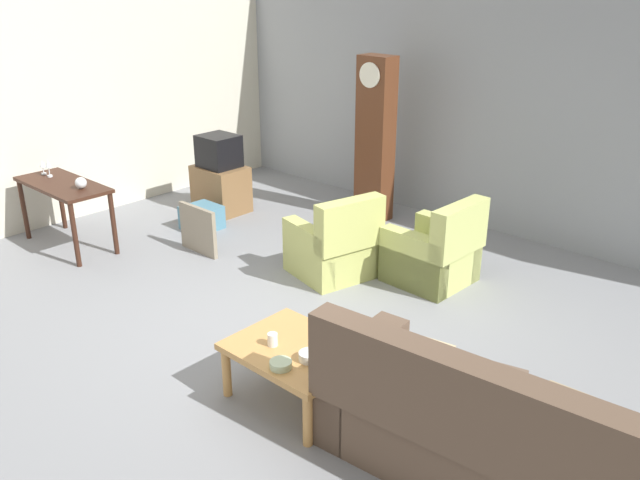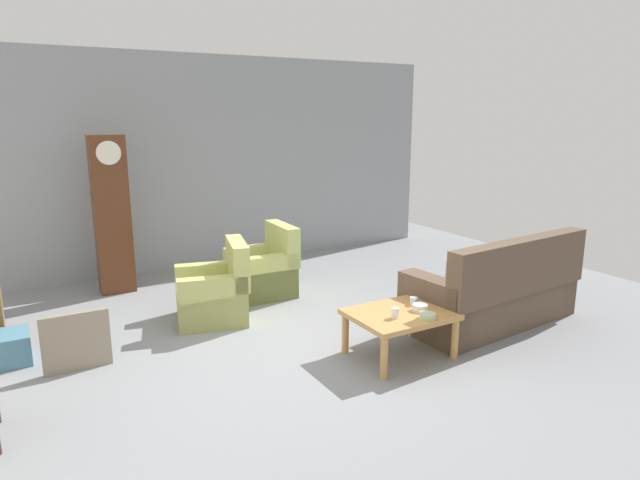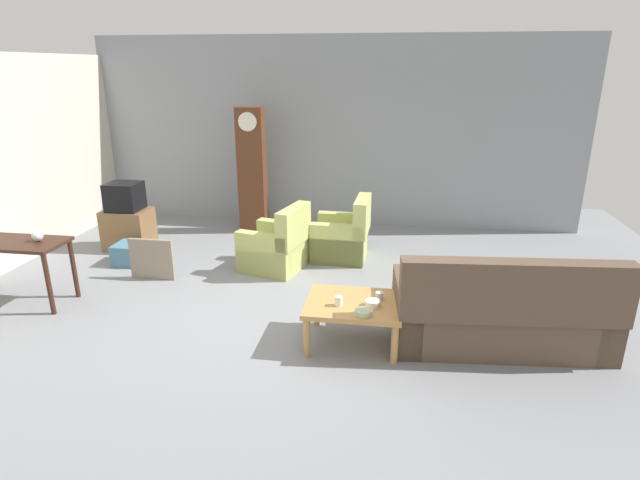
{
  "view_description": "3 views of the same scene",
  "coord_description": "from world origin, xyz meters",
  "px_view_note": "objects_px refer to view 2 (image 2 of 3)",
  "views": [
    {
      "loc": [
        3.7,
        -3.59,
        3.02
      ],
      "look_at": [
        0.07,
        0.37,
        0.81
      ],
      "focal_mm": 36.85,
      "sensor_mm": 36.0,
      "label": 1
    },
    {
      "loc": [
        -2.45,
        -4.65,
        2.34
      ],
      "look_at": [
        0.53,
        0.53,
        0.97
      ],
      "focal_mm": 30.98,
      "sensor_mm": 36.0,
      "label": 2
    },
    {
      "loc": [
        1.12,
        -5.26,
        2.7
      ],
      "look_at": [
        0.29,
        0.14,
        0.82
      ],
      "focal_mm": 28.55,
      "sensor_mm": 36.0,
      "label": 3
    }
  ],
  "objects_px": {
    "framed_picture_leaning": "(76,342)",
    "bowl_shallow_green": "(427,316)",
    "cup_blue_rimmed": "(414,301)",
    "storage_box_blue": "(6,349)",
    "cup_white_porcelain": "(395,313)",
    "bowl_white_stacked": "(420,307)",
    "coffee_table_wood": "(400,318)",
    "armchair_olive_near": "(215,294)",
    "grandfather_clock": "(112,215)",
    "couch_floral": "(495,294)",
    "armchair_olive_far": "(264,272)"
  },
  "relations": [
    {
      "from": "cup_blue_rimmed",
      "to": "bowl_white_stacked",
      "type": "relative_size",
      "value": 0.52
    },
    {
      "from": "armchair_olive_near",
      "to": "cup_white_porcelain",
      "type": "height_order",
      "value": "armchair_olive_near"
    },
    {
      "from": "couch_floral",
      "to": "grandfather_clock",
      "type": "height_order",
      "value": "grandfather_clock"
    },
    {
      "from": "coffee_table_wood",
      "to": "bowl_shallow_green",
      "type": "relative_size",
      "value": 6.08
    },
    {
      "from": "storage_box_blue",
      "to": "cup_white_porcelain",
      "type": "distance_m",
      "value": 3.73
    },
    {
      "from": "armchair_olive_far",
      "to": "bowl_white_stacked",
      "type": "relative_size",
      "value": 6.13
    },
    {
      "from": "armchair_olive_near",
      "to": "cup_blue_rimmed",
      "type": "xyz_separation_m",
      "value": [
        1.49,
        -1.74,
        0.19
      ]
    },
    {
      "from": "armchair_olive_near",
      "to": "framed_picture_leaning",
      "type": "relative_size",
      "value": 1.58
    },
    {
      "from": "couch_floral",
      "to": "grandfather_clock",
      "type": "distance_m",
      "value": 4.9
    },
    {
      "from": "armchair_olive_near",
      "to": "cup_blue_rimmed",
      "type": "height_order",
      "value": "armchair_olive_near"
    },
    {
      "from": "coffee_table_wood",
      "to": "cup_blue_rimmed",
      "type": "distance_m",
      "value": 0.29
    },
    {
      "from": "couch_floral",
      "to": "coffee_table_wood",
      "type": "height_order",
      "value": "couch_floral"
    },
    {
      "from": "armchair_olive_far",
      "to": "armchair_olive_near",
      "type": "bearing_deg",
      "value": -146.66
    },
    {
      "from": "storage_box_blue",
      "to": "cup_white_porcelain",
      "type": "bearing_deg",
      "value": -29.66
    },
    {
      "from": "armchair_olive_near",
      "to": "framed_picture_leaning",
      "type": "xyz_separation_m",
      "value": [
        -1.55,
        -0.6,
        -0.03
      ]
    },
    {
      "from": "cup_white_porcelain",
      "to": "bowl_white_stacked",
      "type": "bearing_deg",
      "value": 6.65
    },
    {
      "from": "framed_picture_leaning",
      "to": "bowl_shallow_green",
      "type": "bearing_deg",
      "value": -27.47
    },
    {
      "from": "framed_picture_leaning",
      "to": "armchair_olive_far",
      "type": "bearing_deg",
      "value": 25.77
    },
    {
      "from": "couch_floral",
      "to": "storage_box_blue",
      "type": "distance_m",
      "value": 5.09
    },
    {
      "from": "framed_picture_leaning",
      "to": "armchair_olive_near",
      "type": "bearing_deg",
      "value": 21.02
    },
    {
      "from": "framed_picture_leaning",
      "to": "cup_white_porcelain",
      "type": "height_order",
      "value": "framed_picture_leaning"
    },
    {
      "from": "couch_floral",
      "to": "armchair_olive_near",
      "type": "bearing_deg",
      "value": 147.89
    },
    {
      "from": "coffee_table_wood",
      "to": "armchair_olive_near",
      "type": "bearing_deg",
      "value": 123.97
    },
    {
      "from": "grandfather_clock",
      "to": "framed_picture_leaning",
      "type": "xyz_separation_m",
      "value": [
        -0.76,
        -2.26,
        -0.77
      ]
    },
    {
      "from": "armchair_olive_far",
      "to": "bowl_shallow_green",
      "type": "distance_m",
      "value": 2.73
    },
    {
      "from": "storage_box_blue",
      "to": "cup_white_porcelain",
      "type": "relative_size",
      "value": 4.31
    },
    {
      "from": "cup_blue_rimmed",
      "to": "coffee_table_wood",
      "type": "bearing_deg",
      "value": -157.69
    },
    {
      "from": "storage_box_blue",
      "to": "bowl_white_stacked",
      "type": "height_order",
      "value": "bowl_white_stacked"
    },
    {
      "from": "grandfather_clock",
      "to": "cup_white_porcelain",
      "type": "relative_size",
      "value": 21.2
    },
    {
      "from": "cup_blue_rimmed",
      "to": "bowl_white_stacked",
      "type": "height_order",
      "value": "cup_blue_rimmed"
    },
    {
      "from": "storage_box_blue",
      "to": "bowl_shallow_green",
      "type": "bearing_deg",
      "value": -29.91
    },
    {
      "from": "grandfather_clock",
      "to": "cup_white_porcelain",
      "type": "distance_m",
      "value": 4.11
    },
    {
      "from": "framed_picture_leaning",
      "to": "cup_blue_rimmed",
      "type": "distance_m",
      "value": 3.25
    },
    {
      "from": "cup_white_porcelain",
      "to": "bowl_shallow_green",
      "type": "xyz_separation_m",
      "value": [
        0.25,
        -0.16,
        -0.02
      ]
    },
    {
      "from": "coffee_table_wood",
      "to": "storage_box_blue",
      "type": "height_order",
      "value": "coffee_table_wood"
    },
    {
      "from": "armchair_olive_far",
      "to": "coffee_table_wood",
      "type": "bearing_deg",
      "value": -81.32
    },
    {
      "from": "coffee_table_wood",
      "to": "armchair_olive_far",
      "type": "bearing_deg",
      "value": 98.68
    },
    {
      "from": "coffee_table_wood",
      "to": "grandfather_clock",
      "type": "xyz_separation_m",
      "value": [
        -2.03,
        3.51,
        0.66
      ]
    },
    {
      "from": "grandfather_clock",
      "to": "framed_picture_leaning",
      "type": "height_order",
      "value": "grandfather_clock"
    },
    {
      "from": "couch_floral",
      "to": "grandfather_clock",
      "type": "relative_size",
      "value": 1.04
    },
    {
      "from": "bowl_shallow_green",
      "to": "cup_blue_rimmed",
      "type": "bearing_deg",
      "value": 69.71
    },
    {
      "from": "cup_white_porcelain",
      "to": "bowl_white_stacked",
      "type": "relative_size",
      "value": 0.65
    },
    {
      "from": "coffee_table_wood",
      "to": "grandfather_clock",
      "type": "relative_size",
      "value": 0.46
    },
    {
      "from": "coffee_table_wood",
      "to": "framed_picture_leaning",
      "type": "relative_size",
      "value": 1.6
    },
    {
      "from": "armchair_olive_near",
      "to": "framed_picture_leaning",
      "type": "height_order",
      "value": "armchair_olive_near"
    },
    {
      "from": "coffee_table_wood",
      "to": "bowl_shallow_green",
      "type": "xyz_separation_m",
      "value": [
        0.11,
        -0.27,
        0.09
      ]
    },
    {
      "from": "bowl_shallow_green",
      "to": "storage_box_blue",
      "type": "bearing_deg",
      "value": 150.09
    },
    {
      "from": "storage_box_blue",
      "to": "grandfather_clock",
      "type": "bearing_deg",
      "value": 52.95
    },
    {
      "from": "cup_white_porcelain",
      "to": "cup_blue_rimmed",
      "type": "height_order",
      "value": "cup_white_porcelain"
    },
    {
      "from": "armchair_olive_near",
      "to": "grandfather_clock",
      "type": "xyz_separation_m",
      "value": [
        -0.79,
        1.67,
        0.74
      ]
    }
  ]
}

